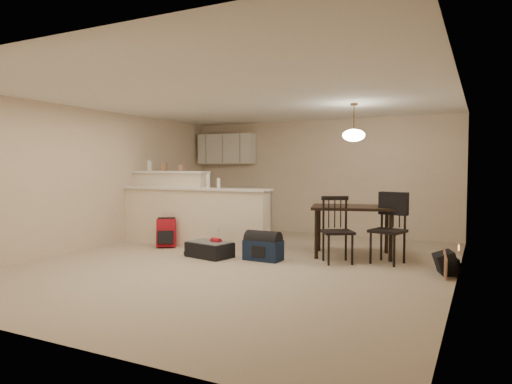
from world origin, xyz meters
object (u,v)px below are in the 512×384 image
Objects in this scene: dining_table at (353,212)px; red_backpack at (166,233)px; pendant_lamp at (354,135)px; dining_chair_far at (388,229)px; dining_chair_near at (338,230)px; suitcase at (210,250)px; black_daypack at (446,263)px; navy_duffel at (263,250)px.

dining_table reaches higher than red_backpack.
red_backpack is (-3.26, -0.71, -1.73)m from pendant_lamp.
dining_table is at bearing 165.28° from dining_chair_far.
pendant_lamp is at bearing 53.17° from dining_chair_near.
suitcase is 3.56m from black_daypack.
black_daypack is at bearing -7.84° from dining_chair_far.
red_backpack is at bearing 174.86° from navy_duffel.
dining_chair_far reaches higher than dining_table.
navy_duffel is 2.66m from black_daypack.
black_daypack is (3.53, 0.43, 0.03)m from suitcase.
pendant_lamp is 1.83× the size of black_daypack.
dining_table reaches higher than suitcase.
suitcase is 1.21× the size of navy_duffel.
red_backpack is (-1.21, 0.43, 0.14)m from suitcase.
dining_chair_far is 1.00m from black_daypack.
dining_chair_far is at bearing -26.63° from red_backpack.
dining_table is at bearing 180.00° from pendant_lamp.
pendant_lamp is 3.00m from suitcase.
dining_chair_far reaches higher than red_backpack.
dining_chair_far is 1.49× the size of suitcase.
navy_duffel is (-1.17, -0.98, -0.57)m from dining_table.
dining_table is at bearing 46.60° from black_daypack.
suitcase is (-2.68, -0.79, -0.41)m from dining_chair_far.
dining_chair_far is at bearing 21.30° from navy_duffel.
dining_table is 2.59× the size of navy_duffel.
dining_table is 1.74m from black_daypack.
red_backpack is 2.12m from navy_duffel.
pendant_lamp is at bearing 46.60° from black_daypack.
suitcase is at bearing -166.65° from dining_table.
pendant_lamp reaches higher than red_backpack.
red_backpack is at bearing -167.79° from pendant_lamp.
pendant_lamp is 0.59× the size of dining_chair_far.
dining_chair_near is 0.96× the size of dining_chair_far.
pendant_lamp reaches higher than navy_duffel.
suitcase is 1.39× the size of red_backpack.
pendant_lamp is at bearing 42.11° from navy_duffel.
suitcase is at bearing 79.13° from black_daypack.
pendant_lamp is 1.63m from dining_chair_far.
pendant_lamp reaches higher than dining_table.
suitcase is (-2.05, -1.14, -0.61)m from dining_table.
dining_table is 2.13× the size of suitcase.
dining_chair_near is at bearing -141.47° from dining_chair_far.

